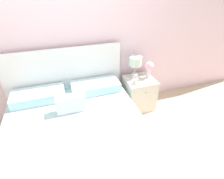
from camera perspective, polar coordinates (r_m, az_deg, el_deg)
ground_plane at (r=3.20m, az=-13.22°, el=-6.52°), size 12.00×12.00×0.00m
wall_back at (r=2.67m, az=-16.97°, el=16.73°), size 8.00×0.06×2.60m
bed at (r=2.33m, az=-11.38°, el=-14.88°), size 1.76×2.00×1.13m
nightstand at (r=3.08m, az=8.70°, el=-1.19°), size 0.48×0.49×0.56m
table_lamp at (r=2.88m, az=7.63°, el=8.73°), size 0.21×0.21×0.36m
flower_vase at (r=2.94m, az=12.07°, el=7.05°), size 0.15×0.15×0.28m
alarm_clock at (r=2.78m, az=7.79°, el=2.58°), size 0.08×0.06×0.07m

